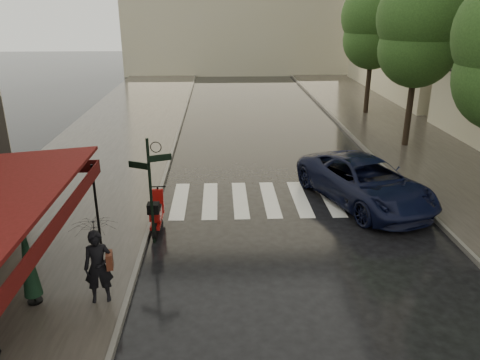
{
  "coord_description": "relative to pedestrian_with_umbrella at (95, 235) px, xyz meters",
  "views": [
    {
      "loc": [
        0.73,
        -8.99,
        6.45
      ],
      "look_at": [
        1.32,
        4.26,
        1.4
      ],
      "focal_mm": 35.0,
      "sensor_mm": 36.0,
      "label": 1
    }
  ],
  "objects": [
    {
      "name": "scooter",
      "position": [
        0.8,
        3.67,
        -1.22
      ],
      "size": [
        0.48,
        1.79,
        1.18
      ],
      "rotation": [
        0.0,
        0.0,
        0.0
      ],
      "color": "black",
      "rests_on": "ground"
    },
    {
      "name": "parasol_back",
      "position": [
        -1.5,
        -0.01,
        -0.5
      ],
      "size": [
        0.4,
        0.4,
        2.14
      ],
      "color": "black",
      "rests_on": "sidewalk_near"
    },
    {
      "name": "tree_far",
      "position": [
        11.7,
        18.9,
        3.69
      ],
      "size": [
        3.8,
        3.8,
        8.16
      ],
      "color": "black",
      "rests_on": "sidewalk_far"
    },
    {
      "name": "ground",
      "position": [
        2.0,
        -0.1,
        -1.77
      ],
      "size": [
        120.0,
        120.0,
        0.0
      ],
      "primitive_type": "plane",
      "color": "black",
      "rests_on": "ground"
    },
    {
      "name": "parked_car",
      "position": [
        7.61,
        5.49,
        -1.0
      ],
      "size": [
        4.27,
        6.06,
        1.53
      ],
      "primitive_type": "imported",
      "rotation": [
        0.0,
        0.0,
        0.35
      ],
      "color": "black",
      "rests_on": "ground"
    },
    {
      "name": "tree_mid",
      "position": [
        11.5,
        11.9,
        3.82
      ],
      "size": [
        3.8,
        3.8,
        8.34
      ],
      "color": "black",
      "rests_on": "sidewalk_far"
    },
    {
      "name": "signpost",
      "position": [
        0.8,
        2.9,
        0.06
      ],
      "size": [
        1.17,
        0.29,
        3.1
      ],
      "color": "black",
      "rests_on": "ground"
    },
    {
      "name": "sidewalk_near",
      "position": [
        -2.5,
        11.9,
        -1.71
      ],
      "size": [
        6.0,
        60.0,
        0.12
      ],
      "primitive_type": "cube",
      "color": "#38332D",
      "rests_on": "ground"
    },
    {
      "name": "curb_near",
      "position": [
        0.55,
        11.9,
        -1.7
      ],
      "size": [
        0.12,
        60.0,
        0.16
      ],
      "primitive_type": "cube",
      "color": "#595651",
      "rests_on": "ground"
    },
    {
      "name": "curb_far",
      "position": [
        9.45,
        11.9,
        -1.7
      ],
      "size": [
        0.12,
        60.0,
        0.16
      ],
      "primitive_type": "cube",
      "color": "#595651",
      "rests_on": "ground"
    },
    {
      "name": "sidewalk_far",
      "position": [
        12.25,
        11.9,
        -1.71
      ],
      "size": [
        5.5,
        60.0,
        0.12
      ],
      "primitive_type": "cube",
      "color": "#38332D",
      "rests_on": "ground"
    },
    {
      "name": "crosswalk",
      "position": [
        4.97,
        5.9,
        -1.77
      ],
      "size": [
        7.85,
        3.2,
        0.01
      ],
      "color": "silver",
      "rests_on": "ground"
    },
    {
      "name": "pedestrian_with_umbrella",
      "position": [
        0.0,
        0.0,
        0.0
      ],
      "size": [
        1.18,
        1.2,
        2.49
      ],
      "rotation": [
        0.0,
        0.0,
        0.17
      ],
      "color": "black",
      "rests_on": "sidewalk_near"
    }
  ]
}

